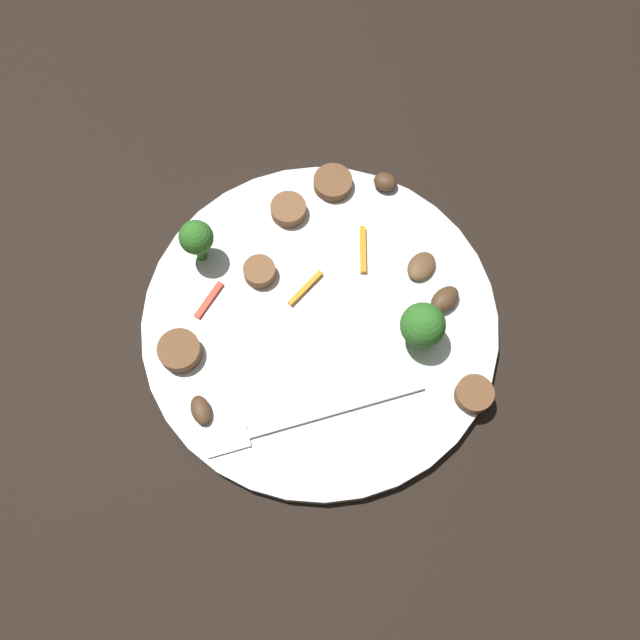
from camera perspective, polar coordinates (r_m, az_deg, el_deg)
ground_plane at (r=0.62m, az=0.00°, el=-0.42°), size 1.40×1.40×0.00m
plate at (r=0.61m, az=0.00°, el=-0.21°), size 0.30×0.30×0.01m
fork at (r=0.58m, az=-1.68°, el=-7.93°), size 0.18×0.04×0.00m
broccoli_floret_0 at (r=0.58m, az=8.07°, el=-0.42°), size 0.04×0.04×0.05m
broccoli_floret_1 at (r=0.61m, az=-9.67°, el=6.33°), size 0.03×0.03×0.05m
sausage_slice_0 at (r=0.64m, az=-2.50°, el=8.66°), size 0.04×0.04×0.01m
sausage_slice_1 at (r=0.59m, az=12.01°, el=-5.72°), size 0.03×0.03×0.01m
sausage_slice_2 at (r=0.60m, az=-10.97°, el=-2.40°), size 0.04×0.04×0.01m
sausage_slice_3 at (r=0.62m, az=-4.77°, el=3.80°), size 0.04×0.04×0.01m
sausage_slice_4 at (r=0.66m, az=1.02°, el=10.73°), size 0.05×0.05×0.01m
mushroom_0 at (r=0.63m, az=7.97°, el=4.20°), size 0.04×0.03×0.01m
mushroom_1 at (r=0.61m, az=9.76°, el=1.61°), size 0.03×0.03×0.01m
mushroom_2 at (r=0.59m, az=-9.34°, el=-7.00°), size 0.02×0.03×0.01m
mushroom_3 at (r=0.66m, az=5.15°, el=10.76°), size 0.03×0.03×0.01m
pepper_strip_0 at (r=0.61m, az=-1.41°, el=2.41°), size 0.04×0.02×0.00m
pepper_strip_1 at (r=0.62m, az=-8.71°, el=1.56°), size 0.03×0.03×0.00m
pepper_strip_2 at (r=0.63m, az=3.39°, el=5.54°), size 0.02×0.04×0.00m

